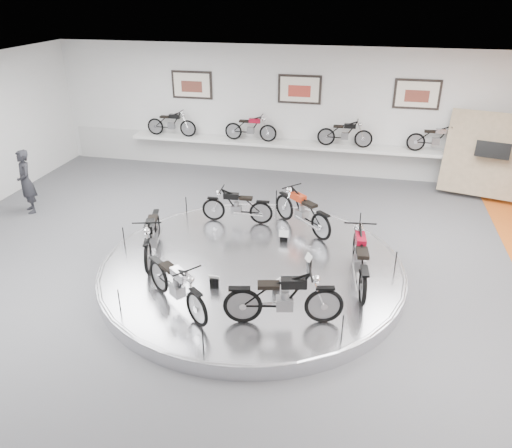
% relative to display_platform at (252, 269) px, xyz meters
% --- Properties ---
extents(floor, '(16.00, 16.00, 0.00)m').
position_rel_display_platform_xyz_m(floor, '(0.00, -0.30, -0.15)').
color(floor, '#505053').
rests_on(floor, ground).
extents(ceiling, '(16.00, 16.00, 0.00)m').
position_rel_display_platform_xyz_m(ceiling, '(0.00, -0.30, 3.85)').
color(ceiling, white).
rests_on(ceiling, wall_back).
extents(wall_back, '(16.00, 0.00, 16.00)m').
position_rel_display_platform_xyz_m(wall_back, '(0.00, 6.70, 1.85)').
color(wall_back, silver).
rests_on(wall_back, floor).
extents(dado_band, '(15.68, 0.04, 1.10)m').
position_rel_display_platform_xyz_m(dado_band, '(0.00, 6.68, 0.40)').
color(dado_band, '#BCBCBA').
rests_on(dado_band, floor).
extents(display_platform, '(6.40, 6.40, 0.30)m').
position_rel_display_platform_xyz_m(display_platform, '(0.00, 0.00, 0.00)').
color(display_platform, silver).
rests_on(display_platform, floor).
extents(platform_rim, '(6.40, 6.40, 0.10)m').
position_rel_display_platform_xyz_m(platform_rim, '(0.00, 0.00, 0.12)').
color(platform_rim, '#B2B2BA').
rests_on(platform_rim, display_platform).
extents(shelf, '(11.00, 0.55, 0.10)m').
position_rel_display_platform_xyz_m(shelf, '(0.00, 6.40, 0.85)').
color(shelf, silver).
rests_on(shelf, wall_back).
extents(poster_left, '(1.35, 0.06, 0.88)m').
position_rel_display_platform_xyz_m(poster_left, '(-3.50, 6.66, 2.55)').
color(poster_left, silver).
rests_on(poster_left, wall_back).
extents(poster_center, '(1.35, 0.06, 0.88)m').
position_rel_display_platform_xyz_m(poster_center, '(0.00, 6.66, 2.55)').
color(poster_center, silver).
rests_on(poster_center, wall_back).
extents(poster_right, '(1.35, 0.06, 0.88)m').
position_rel_display_platform_xyz_m(poster_right, '(3.50, 6.66, 2.55)').
color(poster_right, silver).
rests_on(poster_right, wall_back).
extents(display_panel, '(2.56, 1.52, 2.30)m').
position_rel_display_platform_xyz_m(display_panel, '(5.60, 5.80, 1.10)').
color(display_panel, tan).
rests_on(display_panel, floor).
extents(shelf_bike_a, '(1.22, 0.43, 0.73)m').
position_rel_display_platform_xyz_m(shelf_bike_a, '(-4.20, 6.40, 1.27)').
color(shelf_bike_a, black).
rests_on(shelf_bike_a, shelf).
extents(shelf_bike_b, '(1.22, 0.43, 0.73)m').
position_rel_display_platform_xyz_m(shelf_bike_b, '(-1.50, 6.40, 1.27)').
color(shelf_bike_b, maroon).
rests_on(shelf_bike_b, shelf).
extents(shelf_bike_c, '(1.22, 0.43, 0.73)m').
position_rel_display_platform_xyz_m(shelf_bike_c, '(1.50, 6.40, 1.27)').
color(shelf_bike_c, black).
rests_on(shelf_bike_c, shelf).
extents(shelf_bike_d, '(1.22, 0.43, 0.73)m').
position_rel_display_platform_xyz_m(shelf_bike_d, '(4.20, 6.40, 1.27)').
color(shelf_bike_d, '#A5A5AA').
rests_on(shelf_bike_d, shelf).
extents(bike_a, '(1.66, 1.59, 1.00)m').
position_rel_display_platform_xyz_m(bike_a, '(0.81, 1.85, 0.65)').
color(bike_a, '#B33114').
rests_on(bike_a, display_platform).
extents(bike_b, '(1.53, 0.60, 0.88)m').
position_rel_display_platform_xyz_m(bike_b, '(-0.81, 1.90, 0.59)').
color(bike_b, black).
rests_on(bike_b, display_platform).
extents(bike_c, '(1.06, 1.84, 1.02)m').
position_rel_display_platform_xyz_m(bike_c, '(-2.16, -0.15, 0.66)').
color(bike_c, black).
rests_on(bike_c, display_platform).
extents(bike_d, '(1.68, 1.52, 0.99)m').
position_rel_display_platform_xyz_m(bike_d, '(-0.97, -1.84, 0.64)').
color(bike_d, '#A5A5AA').
rests_on(bike_d, display_platform).
extents(bike_e, '(1.86, 0.99, 1.04)m').
position_rel_display_platform_xyz_m(bike_e, '(0.99, -1.88, 0.67)').
color(bike_e, black).
rests_on(bike_e, display_platform).
extents(bike_f, '(0.87, 1.93, 1.10)m').
position_rel_display_platform_xyz_m(bike_f, '(2.22, -0.27, 0.70)').
color(bike_f, maroon).
rests_on(bike_f, display_platform).
extents(visitor, '(0.75, 0.74, 1.74)m').
position_rel_display_platform_xyz_m(visitor, '(-6.66, 1.94, 0.72)').
color(visitor, black).
rests_on(visitor, floor).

